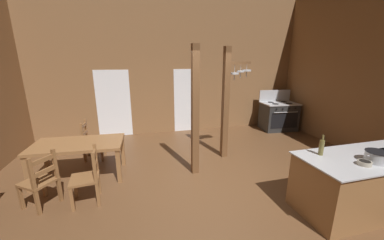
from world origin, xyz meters
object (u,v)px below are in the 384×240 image
Objects in this scene: stockpot_on_counter at (377,157)px; mixing_bowl_on_counter at (365,163)px; bottle_tall_on_counter at (321,147)px; ladderback_chair_near_window at (92,141)px; ladderback_chair_by_post at (40,181)px; stove_range at (278,116)px; ladderback_chair_at_table_end at (88,177)px; kitchen_island at (364,183)px; dining_table at (79,147)px.

mixing_bowl_on_counter is at bearing -172.43° from stockpot_on_counter.
bottle_tall_on_counter is (-0.57, 0.41, 0.05)m from stockpot_on_counter.
ladderback_chair_near_window is 1.84m from ladderback_chair_by_post.
ladderback_chair_by_post is (-0.47, -1.78, 0.00)m from ladderback_chair_near_window.
stove_range is 7.66× the size of mixing_bowl_on_counter.
ladderback_chair_near_window is (-5.79, -0.94, -0.03)m from stove_range.
stove_range is 6.20m from ladderback_chair_at_table_end.
ladderback_chair_by_post is at bearing -156.53° from stove_range.
kitchen_island is at bearing -14.95° from ladderback_chair_by_post.
ladderback_chair_near_window is at bearing 97.58° from ladderback_chair_at_table_end.
kitchen_island reaches higher than dining_table.
stove_range is at bearing 26.52° from ladderback_chair_at_table_end.
ladderback_chair_near_window is at bearing 143.12° from stockpot_on_counter.
stockpot_on_counter is (4.86, -1.51, 0.54)m from ladderback_chair_by_post.
ladderback_chair_at_table_end is (0.71, -0.05, 0.00)m from ladderback_chair_by_post.
stockpot_on_counter is at bearing -17.26° from ladderback_chair_by_post.
ladderback_chair_near_window is at bearing 85.24° from dining_table.
stove_range reaches higher than dining_table.
stockpot_on_counter reaches higher than mixing_bowl_on_counter.
stove_range reaches higher than ladderback_chair_by_post.
kitchen_island is 4.25m from stove_range.
mixing_bowl_on_counter reaches higher than ladderback_chair_by_post.
dining_table is at bearing 150.00° from mixing_bowl_on_counter.
ladderback_chair_at_table_end is (0.32, -0.94, -0.20)m from dining_table.
ladderback_chair_near_window is (0.07, 0.90, -0.20)m from dining_table.
stove_range is at bearing 23.47° from ladderback_chair_by_post.
bottle_tall_on_counter reaches higher than dining_table.
stockpot_on_counter is 0.71m from bottle_tall_on_counter.
bottle_tall_on_counter is at bearing -27.07° from dining_table.
ladderback_chair_near_window is 5.51m from stockpot_on_counter.
stove_range is 4.48m from stockpot_on_counter.
kitchen_island is 1.24× the size of dining_table.
dining_table is 5.43× the size of bottle_tall_on_counter.
stove_range reaches higher than kitchen_island.
stove_range is at bearing 62.62° from bottle_tall_on_counter.
stove_range is 1.39× the size of ladderback_chair_at_table_end.
bottle_tall_on_counter is (-1.98, -3.82, 0.56)m from stove_range.
ladderback_chair_by_post is (-4.98, 1.33, -0.00)m from kitchen_island.
bottle_tall_on_counter is at bearing 144.63° from stockpot_on_counter.
mixing_bowl_on_counter is (-0.26, -0.03, -0.05)m from stockpot_on_counter.
stockpot_on_counter reaches higher than ladderback_chair_near_window.
bottle_tall_on_counter is at bearing 125.77° from mixing_bowl_on_counter.
stockpot_on_counter reaches higher than ladderback_chair_by_post.
dining_table is 4.38m from bottle_tall_on_counter.
ladderback_chair_near_window is at bearing 141.17° from mixing_bowl_on_counter.
stockpot_on_counter is at bearing -28.22° from dining_table.
stockpot_on_counter is (4.46, -2.39, 0.34)m from dining_table.
ladderback_chair_near_window is 2.52× the size of stockpot_on_counter.
ladderback_chair_near_window is at bearing -170.81° from stove_range.
kitchen_island is 2.29× the size of ladderback_chair_at_table_end.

